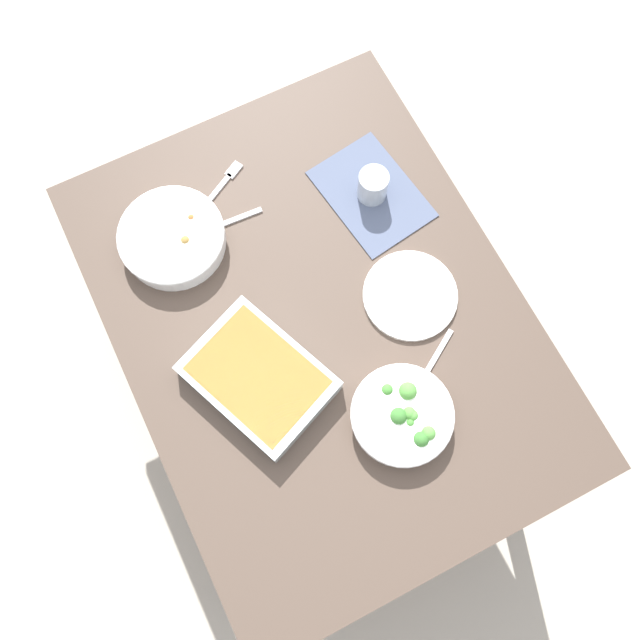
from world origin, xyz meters
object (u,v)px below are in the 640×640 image
Objects in this scene: stew_bowl at (172,238)px; side_plate at (410,295)px; fork_on_table at (221,186)px; spoon_by_broccoli at (427,371)px; spoon_by_stew at (218,226)px; broccoli_bowl at (402,416)px; baking_dish at (259,377)px; drink_cup at (373,187)px.

stew_bowl is 0.57m from side_plate.
spoon_by_broccoli is at bearing -160.55° from fork_on_table.
fork_on_table is (0.09, -0.05, -0.00)m from spoon_by_stew.
broccoli_bowl is 0.28m from side_plate.
broccoli_bowl is 0.32m from baking_dish.
broccoli_bowl is 0.62m from spoon_by_stew.
broccoli_bowl reaches higher than baking_dish.
spoon_by_stew is at bearing 42.13° from side_plate.
fork_on_table is at bearing 31.10° from side_plate.
spoon_by_broccoli is at bearing 163.19° from side_plate.
stew_bowl reaches higher than fork_on_table.
spoon_by_stew is 1.07× the size of fork_on_table.
drink_cup is at bearing -120.11° from fork_on_table.
drink_cup is 0.39× the size of side_plate.
side_plate is 1.34× the size of fork_on_table.
stew_bowl is 0.66m from spoon_by_broccoli.
spoon_by_stew is at bearing -93.45° from stew_bowl.
spoon_by_broccoli is at bearing 167.87° from drink_cup.
baking_dish is at bearing 48.40° from broccoli_bowl.
side_plate is at bearing -137.87° from spoon_by_stew.
drink_cup is (-0.10, -0.48, 0.01)m from stew_bowl.
baking_dish is 0.53m from drink_cup.
stew_bowl is 1.14× the size of side_plate.
broccoli_bowl reaches higher than spoon_by_broccoli.
spoon_by_stew is 1.10× the size of spoon_by_broccoli.
side_plate is 0.18m from spoon_by_broccoli.
spoon_by_stew is at bearing 151.48° from fork_on_table.
spoon_by_stew is (0.36, 0.33, -0.00)m from side_plate.
broccoli_bowl is 0.70m from fork_on_table.
stew_bowl and baking_dish have the same top height.
stew_bowl is 0.11m from spoon_by_stew.
broccoli_bowl reaches higher than fork_on_table.
spoon_by_stew and spoon_by_broccoli have the same top height.
stew_bowl is 0.49m from drink_cup.
side_plate reaches higher than fork_on_table.
baking_dish is (-0.39, -0.04, 0.00)m from stew_bowl.
stew_bowl is 0.67m from broccoli_bowl.
drink_cup reaches higher than stew_bowl.
spoon_by_broccoli is 0.97× the size of fork_on_table.
baking_dish reaches higher than spoon_by_stew.
baking_dish reaches higher than spoon_by_broccoli.
drink_cup is at bearing -103.63° from spoon_by_stew.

